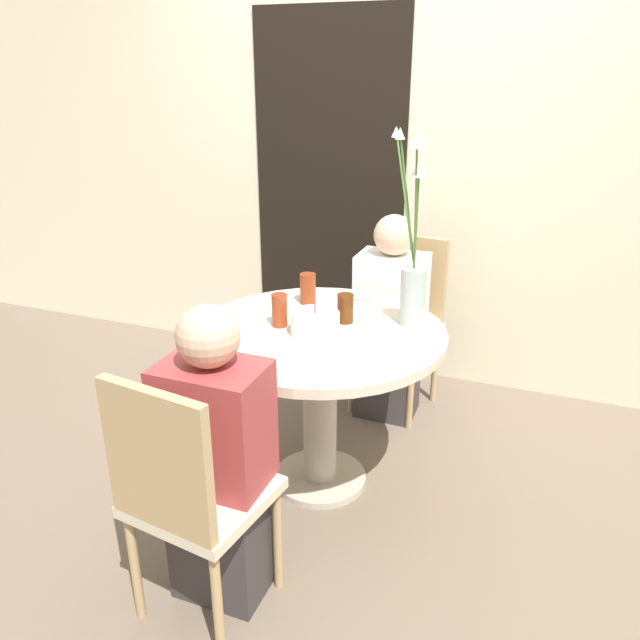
# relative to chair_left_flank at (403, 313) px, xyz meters

# --- Properties ---
(ground_plane) EXTENTS (16.00, 16.00, 0.00)m
(ground_plane) POSITION_rel_chair_left_flank_xyz_m (-0.14, -0.85, -0.52)
(ground_plane) COLOR #6B5B4C
(wall_back) EXTENTS (8.00, 0.05, 2.60)m
(wall_back) POSITION_rel_chair_left_flank_xyz_m (-0.14, 0.40, 0.78)
(wall_back) COLOR beige
(wall_back) RESTS_ON ground_plane
(doorway_panel) EXTENTS (0.90, 0.01, 2.05)m
(doorway_panel) POSITION_rel_chair_left_flank_xyz_m (-0.56, 0.37, 0.50)
(doorway_panel) COLOR black
(doorway_panel) RESTS_ON ground_plane
(dining_table) EXTENTS (1.04, 1.04, 0.74)m
(dining_table) POSITION_rel_chair_left_flank_xyz_m (-0.14, -0.85, 0.06)
(dining_table) COLOR beige
(dining_table) RESTS_ON ground_plane
(chair_left_flank) EXTENTS (0.46, 0.46, 0.92)m
(chair_left_flank) POSITION_rel_chair_left_flank_xyz_m (0.00, 0.00, 0.00)
(chair_left_flank) COLOR beige
(chair_left_flank) RESTS_ON ground_plane
(chair_far_back) EXTENTS (0.45, 0.45, 0.92)m
(chair_far_back) POSITION_rel_chair_left_flank_xyz_m (-0.26, -1.71, 0.00)
(chair_far_back) COLOR beige
(chair_far_back) RESTS_ON ground_plane
(birthday_cake) EXTENTS (0.20, 0.20, 0.14)m
(birthday_cake) POSITION_rel_chair_left_flank_xyz_m (-0.14, -0.90, 0.27)
(birthday_cake) COLOR white
(birthday_cake) RESTS_ON dining_table
(flower_vase) EXTENTS (0.19, 0.27, 0.79)m
(flower_vase) POSITION_rel_chair_left_flank_xyz_m (0.19, -0.67, 0.45)
(flower_vase) COLOR #9EB2AD
(flower_vase) RESTS_ON dining_table
(side_plate) EXTENTS (0.17, 0.17, 0.01)m
(side_plate) POSITION_rel_chair_left_flank_xyz_m (-0.07, -0.48, 0.23)
(side_plate) COLOR white
(side_plate) RESTS_ON dining_table
(drink_glass_0) EXTENTS (0.07, 0.07, 0.12)m
(drink_glass_0) POSITION_rel_chair_left_flank_xyz_m (-0.07, -0.74, 0.28)
(drink_glass_0) COLOR #51280F
(drink_glass_0) RESTS_ON dining_table
(drink_glass_1) EXTENTS (0.07, 0.07, 0.14)m
(drink_glass_1) POSITION_rel_chair_left_flank_xyz_m (-0.30, -0.59, 0.29)
(drink_glass_1) COLOR maroon
(drink_glass_1) RESTS_ON dining_table
(drink_glass_2) EXTENTS (0.06, 0.06, 0.14)m
(drink_glass_2) POSITION_rel_chair_left_flank_xyz_m (-0.31, -0.88, 0.29)
(drink_glass_2) COLOR maroon
(drink_glass_2) RESTS_ON dining_table
(person_boy) EXTENTS (0.34, 0.24, 1.08)m
(person_boy) POSITION_rel_chair_left_flank_xyz_m (-0.03, -0.16, -0.02)
(person_boy) COLOR #383333
(person_boy) RESTS_ON ground_plane
(person_woman) EXTENTS (0.34, 0.24, 1.08)m
(person_woman) POSITION_rel_chair_left_flank_xyz_m (-0.24, -1.55, -0.02)
(person_woman) COLOR #383333
(person_woman) RESTS_ON ground_plane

